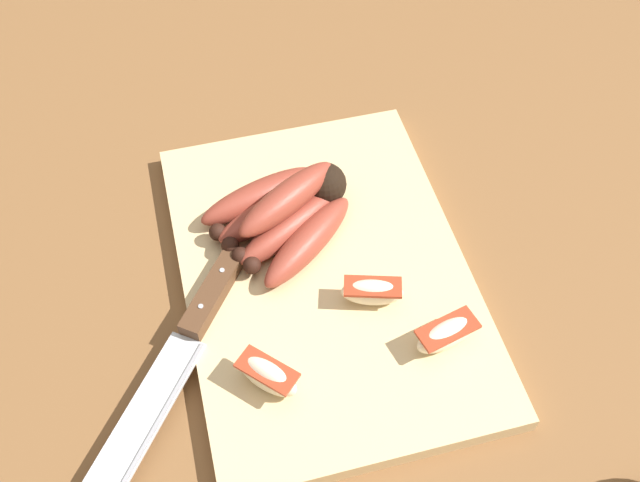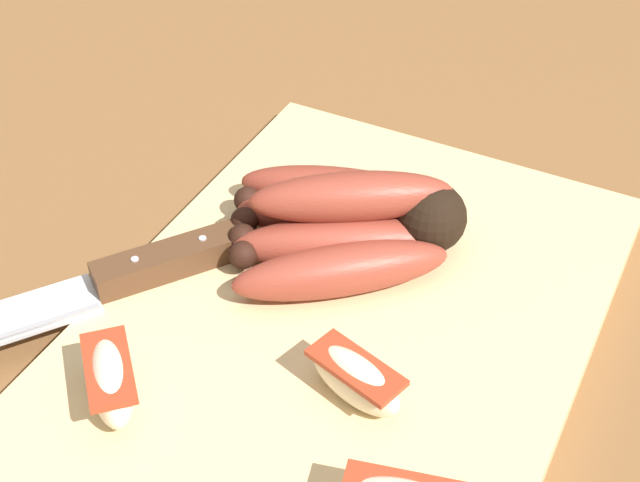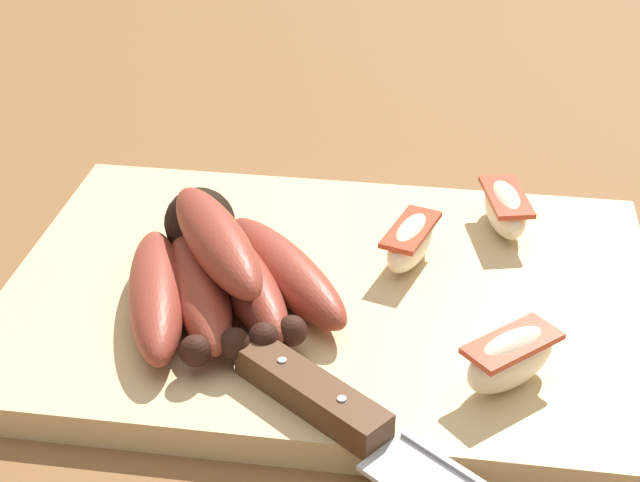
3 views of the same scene
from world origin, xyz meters
name	(u,v)px [view 2 (image 2 of 3)]	position (x,y,z in m)	size (l,w,h in m)	color
ground_plane	(319,356)	(0.00, 0.00, 0.00)	(6.00, 6.00, 0.00)	brown
cutting_board	(337,334)	(0.01, -0.01, 0.01)	(0.41, 0.29, 0.02)	#DBBC84
banana_bunch	(350,222)	(0.08, 0.02, 0.04)	(0.17, 0.17, 0.06)	black
chefs_knife	(97,286)	(-0.03, 0.14, 0.03)	(0.24, 0.19, 0.02)	silver
apple_wedge_middle	(356,379)	(-0.04, -0.04, 0.04)	(0.04, 0.06, 0.03)	#F4E5C1
apple_wedge_far	(111,381)	(-0.10, 0.08, 0.04)	(0.06, 0.06, 0.03)	#F4E5C1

